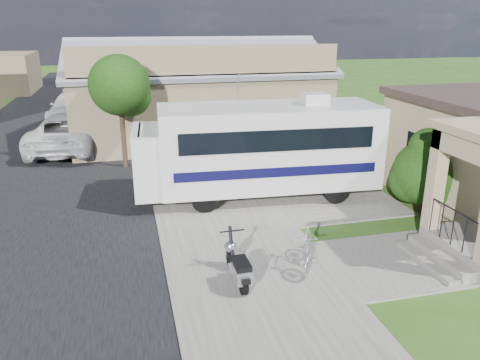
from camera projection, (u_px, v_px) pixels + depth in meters
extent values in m
plane|color=#254913|center=(282.00, 256.00, 12.07)|extent=(120.00, 120.00, 0.00)
cube|color=black|center=(35.00, 166.00, 19.56)|extent=(9.00, 80.00, 0.02)
cube|color=#5B5852|center=(189.00, 156.00, 21.03)|extent=(4.00, 80.00, 0.06)
cube|color=#5B5852|center=(281.00, 192.00, 16.54)|extent=(7.00, 6.00, 0.05)
cube|color=#5B5852|center=(407.00, 260.00, 11.82)|extent=(4.00, 3.00, 0.05)
cube|color=black|center=(416.00, 152.00, 15.25)|extent=(0.04, 1.10, 1.20)
cube|color=#5B5852|center=(474.00, 250.00, 11.86)|extent=(1.60, 2.40, 0.50)
cube|color=#5B5852|center=(440.00, 258.00, 11.66)|extent=(0.40, 2.16, 0.32)
cube|color=#5B5852|center=(427.00, 262.00, 11.61)|extent=(0.35, 2.16, 0.16)
cube|color=tan|center=(436.00, 180.00, 12.15)|extent=(0.35, 0.35, 2.70)
cube|color=tan|center=(470.00, 149.00, 10.85)|extent=(0.35, 2.40, 0.50)
cylinder|color=black|center=(456.00, 211.00, 11.32)|extent=(0.04, 1.70, 0.04)
cube|color=#726147|center=(197.00, 101.00, 24.36)|extent=(12.00, 8.00, 3.60)
cube|color=slate|center=(202.00, 58.00, 21.77)|extent=(12.50, 4.40, 1.78)
cube|color=slate|center=(190.00, 52.00, 25.45)|extent=(12.50, 4.40, 1.78)
cube|color=slate|center=(195.00, 40.00, 23.38)|extent=(12.50, 0.50, 0.22)
cube|color=#726147|center=(209.00, 61.00, 20.02)|extent=(11.76, 0.20, 1.30)
cylinder|color=black|center=(123.00, 130.00, 18.98)|extent=(0.20, 0.20, 3.15)
sphere|color=black|center=(119.00, 85.00, 18.40)|extent=(2.40, 2.40, 2.40)
sphere|color=black|center=(130.00, 96.00, 18.82)|extent=(1.68, 1.68, 1.68)
cylinder|color=black|center=(121.00, 93.00, 28.15)|extent=(0.20, 0.20, 3.29)
sphere|color=black|center=(119.00, 61.00, 27.54)|extent=(2.40, 2.40, 2.40)
sphere|color=black|center=(126.00, 69.00, 27.97)|extent=(1.68, 1.68, 1.68)
cylinder|color=black|center=(121.00, 79.00, 36.47)|extent=(0.20, 0.20, 3.01)
sphere|color=black|center=(119.00, 56.00, 35.91)|extent=(2.40, 2.40, 2.40)
sphere|color=black|center=(125.00, 62.00, 36.33)|extent=(1.68, 1.68, 1.68)
cube|color=beige|center=(268.00, 146.00, 15.68)|extent=(7.37, 3.02, 2.68)
cube|color=beige|center=(147.00, 160.00, 15.10)|extent=(0.98, 2.50, 2.06)
cube|color=black|center=(140.00, 144.00, 14.88)|extent=(0.20, 2.19, 0.93)
cube|color=black|center=(279.00, 141.00, 14.31)|extent=(6.13, 0.41, 0.67)
cube|color=black|center=(260.00, 123.00, 16.74)|extent=(6.13, 0.41, 0.67)
cube|color=black|center=(278.00, 172.00, 14.64)|extent=(6.49, 0.42, 0.31)
cube|color=black|center=(260.00, 151.00, 17.07)|extent=(6.49, 0.42, 0.31)
cube|color=beige|center=(315.00, 99.00, 15.45)|extent=(0.87, 0.77, 0.36)
cylinder|color=#A3A3AA|center=(238.00, 91.00, 14.91)|extent=(0.04, 0.04, 1.03)
cylinder|color=black|center=(204.00, 199.00, 14.66)|extent=(0.84, 0.34, 0.83)
cylinder|color=black|center=(198.00, 177.00, 16.78)|extent=(0.84, 0.34, 0.83)
cylinder|color=black|center=(335.00, 191.00, 15.40)|extent=(0.84, 0.34, 0.83)
cylinder|color=black|center=(313.00, 170.00, 17.51)|extent=(0.84, 0.34, 0.83)
cylinder|color=black|center=(422.00, 200.00, 14.80)|extent=(0.16, 0.16, 0.80)
sphere|color=black|center=(425.00, 173.00, 14.51)|extent=(2.01, 2.01, 2.01)
sphere|color=black|center=(432.00, 157.00, 14.75)|extent=(1.61, 1.61, 1.61)
sphere|color=black|center=(412.00, 180.00, 14.72)|extent=(1.41, 1.41, 1.41)
sphere|color=black|center=(435.00, 187.00, 14.40)|extent=(1.20, 1.20, 1.20)
sphere|color=black|center=(429.00, 147.00, 14.25)|extent=(1.20, 1.20, 1.20)
cylinder|color=black|center=(243.00, 284.00, 10.23)|extent=(0.14, 0.47, 0.47)
cylinder|color=black|center=(231.00, 259.00, 11.30)|extent=(0.14, 0.47, 0.47)
cube|color=#A3A3AA|center=(237.00, 270.00, 10.70)|extent=(0.33, 0.59, 0.09)
cube|color=#A3A3AA|center=(242.00, 273.00, 10.26)|extent=(0.37, 0.59, 0.32)
cube|color=black|center=(242.00, 264.00, 10.24)|extent=(0.33, 0.64, 0.13)
cube|color=black|center=(245.00, 280.00, 10.02)|extent=(0.19, 0.22, 0.11)
cylinder|color=black|center=(231.00, 245.00, 11.10)|extent=(0.09, 0.36, 0.89)
sphere|color=#A3A3AA|center=(231.00, 246.00, 11.19)|extent=(0.30, 0.30, 0.30)
sphere|color=black|center=(230.00, 245.00, 11.27)|extent=(0.13, 0.13, 0.13)
cylinder|color=black|center=(232.00, 231.00, 10.89)|extent=(0.59, 0.05, 0.04)
cube|color=black|center=(231.00, 255.00, 11.26)|extent=(0.15, 0.30, 0.06)
imported|color=#A3A3AA|center=(307.00, 250.00, 11.29)|extent=(1.11, 1.75, 1.02)
imported|color=silver|center=(70.00, 131.00, 21.94)|extent=(3.66, 6.62, 1.75)
imported|color=silver|center=(72.00, 107.00, 28.54)|extent=(2.78, 5.76, 1.62)
cylinder|color=#156B27|center=(420.00, 246.00, 12.43)|extent=(0.34, 0.34, 0.15)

